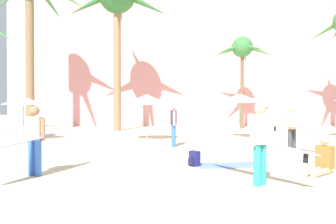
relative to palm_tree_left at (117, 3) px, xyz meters
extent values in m
plane|color=beige|center=(2.80, -17.35, -8.59)|extent=(120.00, 120.00, 0.00)
cube|color=pink|center=(7.18, 10.51, 1.26)|extent=(23.13, 10.72, 19.70)
cylinder|color=brown|center=(-5.72, -0.13, -3.62)|extent=(0.55, 0.55, 9.94)
cone|color=#428447|center=(-4.98, 1.83, 0.48)|extent=(1.64, 3.24, 2.18)
cylinder|color=#896B4C|center=(0.01, -0.01, -4.02)|extent=(0.48, 0.48, 9.15)
cone|color=#2D6B33|center=(1.99, 0.10, -0.07)|extent=(2.98, 0.72, 1.75)
cone|color=#2D6B33|center=(0.05, 2.04, 0.10)|extent=(0.61, 3.03, 1.43)
cone|color=#2D6B33|center=(-1.95, 0.13, -0.12)|extent=(2.96, 0.76, 1.84)
cylinder|color=brown|center=(9.01, 1.57, -5.59)|extent=(0.24, 0.24, 6.02)
sphere|color=#387A3D|center=(9.01, 1.57, -2.58)|extent=(1.53, 1.53, 1.53)
cone|color=#387A3D|center=(10.31, 1.48, -2.89)|extent=(1.97, 0.48, 0.94)
cone|color=#387A3D|center=(9.50, 2.72, -3.03)|extent=(1.05, 1.86, 1.21)
cone|color=#387A3D|center=(7.88, 2.25, -2.85)|extent=(1.86, 1.30, 0.87)
cone|color=#387A3D|center=(7.82, 1.02, -2.88)|extent=(1.92, 1.13, 0.92)
cone|color=#387A3D|center=(9.58, 0.38, -2.84)|extent=(1.15, 1.92, 0.86)
cone|color=#387A3D|center=(15.00, 1.16, -1.45)|extent=(1.85, 1.81, 1.39)
cylinder|color=gray|center=(6.84, -5.86, -7.44)|extent=(0.06, 0.06, 2.31)
cone|color=white|center=(6.84, -5.86, -6.52)|extent=(2.40, 2.40, 0.47)
cylinder|color=gray|center=(2.01, -6.58, -7.47)|extent=(0.06, 0.06, 2.25)
cone|color=beige|center=(2.01, -6.58, -6.60)|extent=(2.28, 2.28, 0.51)
cylinder|color=gray|center=(-4.03, -6.30, -7.53)|extent=(0.06, 0.06, 2.13)
cone|color=white|center=(-4.03, -6.30, -6.66)|extent=(2.05, 2.05, 0.39)
cube|color=#6684E0|center=(4.38, -14.08, -8.59)|extent=(1.99, 1.12, 0.01)
cube|color=navy|center=(3.33, -14.09, -8.38)|extent=(0.32, 0.35, 0.42)
cube|color=#161844|center=(3.23, -14.15, -8.47)|extent=(0.17, 0.21, 0.18)
cylinder|color=#3D3D42|center=(7.54, -10.88, -8.19)|extent=(0.21, 0.21, 0.80)
cylinder|color=#3D3D42|center=(7.36, -10.96, -8.19)|extent=(0.21, 0.21, 0.80)
cube|color=beige|center=(7.45, -10.92, -7.49)|extent=(0.46, 0.37, 0.60)
sphere|color=#D1A889|center=(7.45, -10.92, -7.05)|extent=(0.32, 0.32, 0.24)
cylinder|color=#D1A889|center=(7.68, -10.81, -7.53)|extent=(0.13, 0.13, 0.57)
cylinder|color=#D1A889|center=(7.23, -11.03, -7.53)|extent=(0.13, 0.13, 0.57)
ellipsoid|color=beige|center=(7.45, -11.22, -7.69)|extent=(1.26, 2.61, 0.09)
ellipsoid|color=#B31775|center=(7.45, -11.22, -7.69)|extent=(1.29, 2.63, 0.05)
cube|color=black|center=(7.07, -10.22, -7.82)|extent=(0.05, 0.10, 0.18)
cylinder|color=teal|center=(4.30, -16.58, -8.16)|extent=(0.23, 0.23, 0.87)
cylinder|color=teal|center=(4.46, -16.46, -8.16)|extent=(0.23, 0.23, 0.87)
cube|color=beige|center=(4.38, -16.52, -7.41)|extent=(0.45, 0.42, 0.62)
sphere|color=#D1A889|center=(4.38, -16.52, -6.96)|extent=(0.34, 0.34, 0.24)
cylinder|color=#D1A889|center=(4.19, -16.68, -7.45)|extent=(0.14, 0.14, 0.58)
cylinder|color=#D1A889|center=(4.58, -16.36, -7.45)|extent=(0.14, 0.14, 0.58)
ellipsoid|color=white|center=(4.38, -16.22, -7.69)|extent=(1.90, 2.70, 0.34)
ellipsoid|color=#5824C4|center=(4.38, -16.22, -7.69)|extent=(1.92, 2.72, 0.32)
cube|color=black|center=(5.04, -17.23, -7.92)|extent=(0.08, 0.11, 0.19)
cylinder|color=blue|center=(-0.76, -15.17, -8.16)|extent=(0.21, 0.21, 0.87)
cylinder|color=blue|center=(-0.57, -15.25, -8.16)|extent=(0.21, 0.21, 0.87)
cube|color=beige|center=(-0.66, -15.21, -7.45)|extent=(0.45, 0.36, 0.55)
sphere|color=#936B51|center=(-0.66, -15.21, -7.03)|extent=(0.32, 0.32, 0.24)
cylinder|color=#936B51|center=(-0.89, -15.11, -7.49)|extent=(0.13, 0.13, 0.52)
cylinder|color=#936B51|center=(-0.44, -15.31, -7.49)|extent=(0.13, 0.13, 0.52)
ellipsoid|color=#B2B2B7|center=(-0.66, -15.51, -7.69)|extent=(1.62, 2.96, 0.32)
ellipsoid|color=#571AD7|center=(-0.66, -15.51, -7.69)|extent=(1.64, 2.97, 0.30)
cylinder|color=blue|center=(3.09, -9.38, -8.14)|extent=(0.17, 0.17, 0.91)
cylinder|color=blue|center=(3.10, -9.58, -8.14)|extent=(0.17, 0.17, 0.91)
cube|color=#333842|center=(3.10, -9.48, -7.39)|extent=(0.24, 0.41, 0.59)
sphere|color=beige|center=(3.10, -9.48, -6.96)|extent=(0.25, 0.25, 0.24)
cylinder|color=beige|center=(3.09, -9.23, -7.43)|extent=(0.10, 0.10, 0.56)
cylinder|color=beige|center=(3.11, -9.73, -7.43)|extent=(0.10, 0.10, 0.56)
cylinder|color=#D1A889|center=(6.18, -15.61, -8.51)|extent=(0.71, 0.59, 0.16)
cylinder|color=#D1A889|center=(6.06, -15.45, -8.51)|extent=(0.71, 0.59, 0.16)
cube|color=orange|center=(6.43, -15.30, -8.19)|extent=(0.42, 0.45, 0.57)
sphere|color=#D1A889|center=(6.43, -15.30, -7.77)|extent=(0.34, 0.34, 0.24)
camera|label=1|loc=(2.01, -23.67, -6.92)|focal=37.20mm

